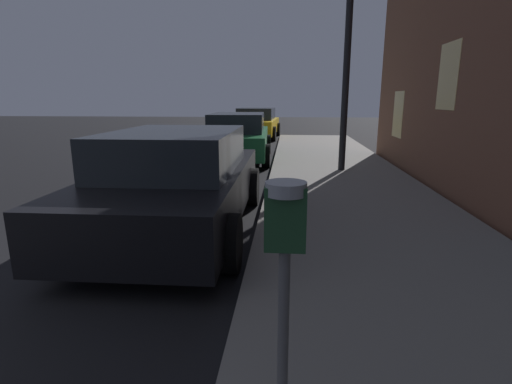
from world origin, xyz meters
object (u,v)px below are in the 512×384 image
object	(u,v)px
car_black	(178,181)
car_yellow_cab	(257,123)
parking_meter	(285,250)
street_lamp	(349,17)
car_green	(238,137)

from	to	relation	value
car_black	car_yellow_cab	xyz separation A→B (m)	(-0.00, 13.52, -0.01)
parking_meter	street_lamp	bearing A→B (deg)	80.52
street_lamp	car_black	bearing A→B (deg)	-123.88
car_black	street_lamp	distance (m)	5.93
car_yellow_cab	street_lamp	xyz separation A→B (m)	(2.88, -9.23, 2.94)
parking_meter	car_black	size ratio (longest dim) A/B	0.30
parking_meter	street_lamp	xyz separation A→B (m)	(1.32, 7.87, 2.48)
parking_meter	street_lamp	distance (m)	8.36
car_green	car_yellow_cab	xyz separation A→B (m)	(-0.00, 6.93, -0.01)
car_yellow_cab	car_black	bearing A→B (deg)	-90.00
parking_meter	car_black	bearing A→B (deg)	113.50
street_lamp	car_green	bearing A→B (deg)	141.33
parking_meter	car_black	xyz separation A→B (m)	(-1.56, 3.59, -0.45)
car_green	street_lamp	world-z (taller)	street_lamp
car_green	street_lamp	xyz separation A→B (m)	(2.88, -2.30, 2.93)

